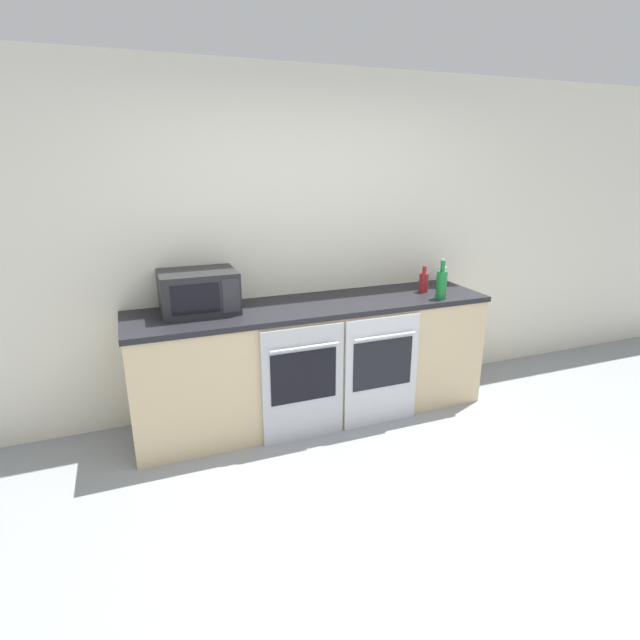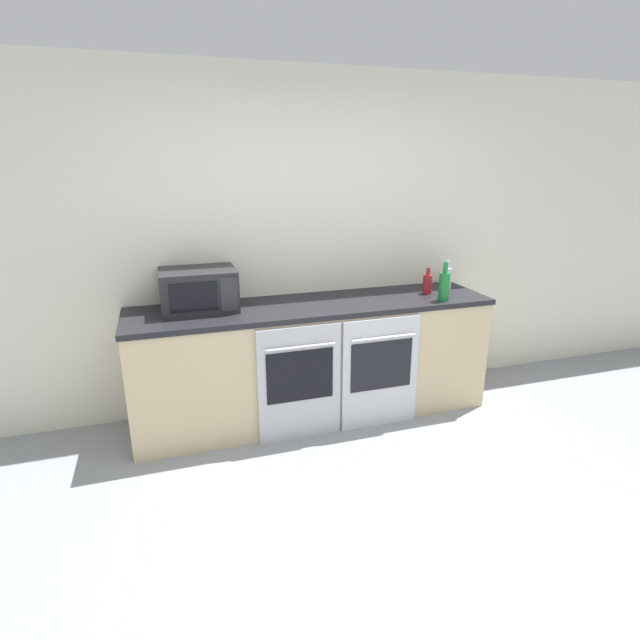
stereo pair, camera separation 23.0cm
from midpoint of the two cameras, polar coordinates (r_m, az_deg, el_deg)
The scene contains 9 objects.
ground_plane at distance 2.85m, azimuth 9.97°, elevation -25.40°, with size 16.00×16.00×0.00m, color gray.
wall_back at distance 3.98m, azimuth -4.24°, elevation 8.55°, with size 10.00×0.06×2.60m.
counter_back at distance 3.89m, azimuth -2.42°, elevation -4.57°, with size 2.74×0.67×0.91m.
oven_left at distance 3.55m, azimuth -3.80°, elevation -7.28°, with size 0.60×0.06×0.86m.
oven_right at distance 3.76m, azimuth 5.30°, elevation -5.81°, with size 0.60×0.06×0.86m.
microwave at distance 3.63m, azimuth -15.50°, elevation 3.14°, with size 0.53×0.40×0.29m.
bottle_red at distance 4.12m, azimuth 10.20°, elevation 4.32°, with size 0.08×0.08×0.21m.
bottle_clear at distance 4.31m, azimuth 12.22°, elevation 4.94°, with size 0.08×0.08×0.24m.
bottle_green at distance 3.94m, azimuth 12.10°, elevation 4.08°, with size 0.08×0.08×0.30m.
Camera 1 is at (-1.27, -1.70, 1.94)m, focal length 28.00 mm.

